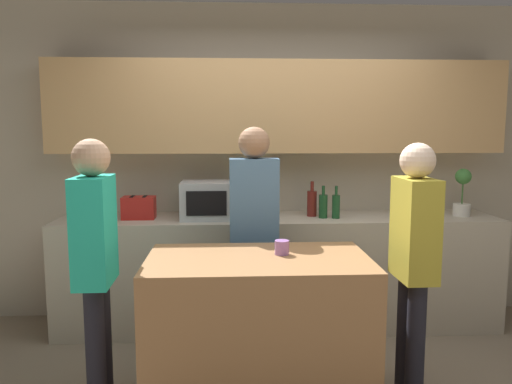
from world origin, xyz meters
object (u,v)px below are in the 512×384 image
at_px(person_left, 95,254).
at_px(person_right, 254,223).
at_px(potted_plant, 462,192).
at_px(microwave, 214,200).
at_px(bottle_2, 336,206).
at_px(cup_0, 282,247).
at_px(bottle_0, 312,203).
at_px(bottle_1, 323,206).
at_px(toaster, 139,208).
at_px(person_center, 414,252).

distance_m(person_left, person_right, 1.14).
distance_m(potted_plant, person_right, 1.86).
distance_m(microwave, person_right, 0.65).
bearing_deg(bottle_2, potted_plant, 3.50).
relative_size(microwave, person_left, 0.33).
xyz_separation_m(microwave, cup_0, (0.44, -1.14, -0.12)).
xyz_separation_m(person_left, person_right, (0.93, 0.65, 0.05)).
relative_size(potted_plant, bottle_0, 1.35).
height_order(bottle_2, person_left, person_left).
relative_size(bottle_1, cup_0, 3.09).
xyz_separation_m(bottle_2, person_left, (-1.62, -1.15, -0.08)).
relative_size(toaster, person_left, 0.16).
height_order(cup_0, person_right, person_right).
height_order(bottle_0, person_left, person_left).
height_order(microwave, bottle_2, microwave).
relative_size(bottle_2, person_right, 0.16).
xyz_separation_m(toaster, potted_plant, (2.67, -0.00, 0.11)).
relative_size(potted_plant, bottle_2, 1.49).
height_order(bottle_1, person_left, person_left).
xyz_separation_m(bottle_2, person_right, (-0.69, -0.51, -0.04)).
bearing_deg(person_center, bottle_2, 10.36).
relative_size(potted_plant, cup_0, 4.61).
height_order(person_left, person_center, person_left).
bearing_deg(bottle_1, bottle_2, -12.14).
relative_size(microwave, cup_0, 6.06).
distance_m(toaster, bottle_0, 1.42).
relative_size(bottle_2, person_center, 0.17).
distance_m(microwave, cup_0, 1.23).
bearing_deg(cup_0, bottle_0, 72.52).
xyz_separation_m(microwave, person_center, (1.22, -1.18, -0.15)).
height_order(toaster, person_left, person_left).
bearing_deg(toaster, person_right, -32.38).
relative_size(bottle_0, bottle_1, 1.10).
height_order(toaster, bottle_0, bottle_0).
bearing_deg(bottle_2, person_left, -144.59).
relative_size(potted_plant, bottle_1, 1.49).
xyz_separation_m(microwave, person_right, (0.30, -0.57, -0.09)).
height_order(microwave, potted_plant, potted_plant).
xyz_separation_m(potted_plant, bottle_0, (-1.25, 0.05, -0.09)).
xyz_separation_m(bottle_0, person_center, (0.41, -1.23, -0.11)).
bearing_deg(toaster, microwave, -0.15).
xyz_separation_m(bottle_2, person_center, (0.23, -1.12, -0.10)).
distance_m(microwave, toaster, 0.61).
bearing_deg(bottle_0, potted_plant, -2.09).
relative_size(bottle_1, person_right, 0.16).
distance_m(microwave, potted_plant, 2.07).
bearing_deg(potted_plant, toaster, 180.00).
height_order(microwave, bottle_0, microwave).
relative_size(toaster, bottle_2, 0.98).
relative_size(bottle_0, cup_0, 3.40).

